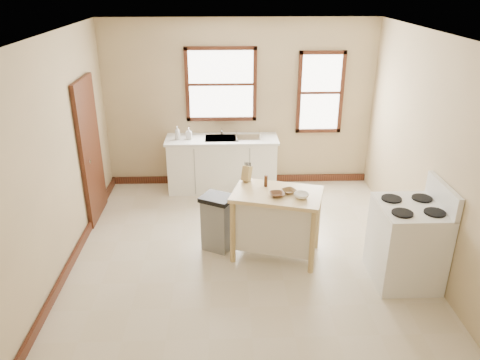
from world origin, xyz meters
The scene contains 23 objects.
floor centered at (0.00, 0.00, 0.00)m, with size 5.00×5.00×0.00m, color beige.
ceiling centered at (0.00, 0.00, 2.80)m, with size 5.00×5.00×0.00m, color white.
wall_back centered at (0.00, 2.50, 1.40)m, with size 4.50×0.04×2.80m, color tan.
wall_left centered at (-2.25, 0.00, 1.40)m, with size 0.04×5.00×2.80m, color tan.
wall_right centered at (2.25, 0.00, 1.40)m, with size 0.04×5.00×2.80m, color tan.
window_main centered at (-0.30, 2.48, 1.75)m, with size 1.17×0.06×1.22m, color #34160E, non-canonical shape.
window_side centered at (1.35, 2.48, 1.60)m, with size 0.77×0.06×1.37m, color #34160E, non-canonical shape.
door_left centered at (-2.21, 1.30, 1.05)m, with size 0.06×0.90×2.10m, color #34160E.
baseboard_back centered at (0.00, 2.47, 0.06)m, with size 4.50×0.04×0.12m, color #34160E.
baseboard_left centered at (-2.22, 0.00, 0.06)m, with size 0.04×5.00×0.12m, color #34160E.
sink_counter centered at (-0.30, 2.20, 0.46)m, with size 1.86×0.62×0.92m, color white, non-canonical shape.
faucet centered at (-0.30, 2.38, 1.03)m, with size 0.03×0.03×0.22m, color silver.
soap_bottle_a centered at (-1.02, 2.16, 1.03)m, with size 0.09×0.09×0.23m, color #B2B2B2.
soap_bottle_b centered at (-0.84, 2.18, 1.02)m, with size 0.09×0.09×0.19m, color #B2B2B2.
dish_rack centered at (0.13, 2.18, 0.97)m, with size 0.40×0.30×0.10m, color silver, non-canonical shape.
kitchen_island centered at (0.40, 0.10, 0.45)m, with size 1.10×0.70×0.90m, color #D8BF7F, non-canonical shape.
knife_block centered at (0.03, 0.47, 1.00)m, with size 0.10×0.10×0.20m, color tan, non-canonical shape.
pepper_grinder centered at (0.27, 0.29, 0.98)m, with size 0.04×0.04×0.15m, color #3F2111.
bowl_a centered at (0.38, 0.00, 0.92)m, with size 0.18×0.18×0.04m, color brown.
bowl_b centered at (0.54, 0.09, 0.92)m, with size 0.17×0.17×0.04m, color brown.
bowl_c centered at (0.67, -0.06, 0.93)m, with size 0.18×0.18×0.06m, color white.
trash_bin centered at (-0.36, 0.28, 0.39)m, with size 0.40×0.33×0.77m, color slate, non-canonical shape.
gas_stove centered at (1.88, -0.49, 0.63)m, with size 0.79×0.80×1.25m, color silver, non-canonical shape.
Camera 1 is at (-0.25, -5.17, 3.39)m, focal length 35.00 mm.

